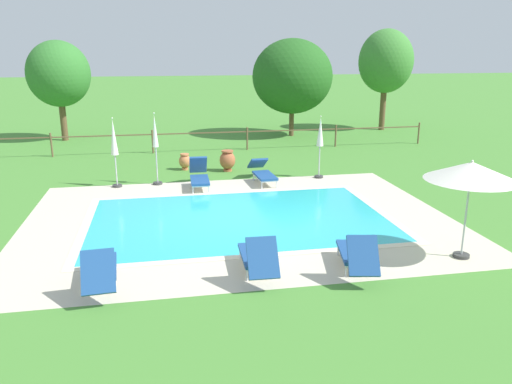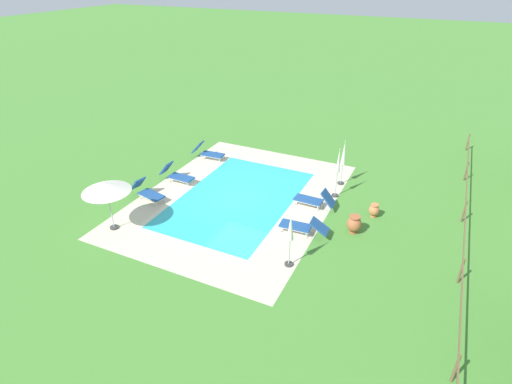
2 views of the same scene
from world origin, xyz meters
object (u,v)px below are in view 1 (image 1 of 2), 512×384
at_px(sun_lounger_south_near_corner, 199,176).
at_px(patio_umbrella_closed_row_centre, 320,138).
at_px(sun_lounger_north_far, 100,269).
at_px(terracotta_urn_near_fence, 227,160).
at_px(tree_centre, 292,76).
at_px(patio_umbrella_closed_row_mid_west, 155,140).
at_px(patio_umbrella_open_by_bench, 471,172).
at_px(tree_far_west, 59,74).
at_px(sun_lounger_north_end, 357,254).
at_px(terracotta_urn_by_tree, 185,161).
at_px(tree_west_mid, 386,62).
at_px(sun_lounger_north_mid, 257,257).
at_px(patio_umbrella_closed_row_west, 114,143).
at_px(sun_lounger_north_near_steps, 263,172).

bearing_deg(sun_lounger_south_near_corner, patio_umbrella_closed_row_centre, 6.31).
distance_m(sun_lounger_north_far, sun_lounger_south_near_corner, 7.58).
height_order(terracotta_urn_near_fence, tree_centre, tree_centre).
bearing_deg(terracotta_urn_near_fence, patio_umbrella_closed_row_mid_west, -149.96).
height_order(patio_umbrella_open_by_bench, tree_far_west, tree_far_west).
distance_m(sun_lounger_north_end, terracotta_urn_by_tree, 10.48).
bearing_deg(tree_west_mid, tree_centre, -168.84).
height_order(sun_lounger_north_mid, patio_umbrella_closed_row_mid_west, patio_umbrella_closed_row_mid_west).
bearing_deg(patio_umbrella_open_by_bench, tree_far_west, 122.81).
bearing_deg(sun_lounger_north_mid, patio_umbrella_open_by_bench, 0.20).
height_order(sun_lounger_north_far, tree_centre, tree_centre).
height_order(sun_lounger_north_mid, tree_centre, tree_centre).
bearing_deg(patio_umbrella_closed_row_mid_west, tree_west_mid, 38.47).
height_order(tree_far_west, tree_west_mid, tree_west_mid).
xyz_separation_m(tree_west_mid, tree_centre, (-5.73, -1.13, -0.71)).
xyz_separation_m(sun_lounger_north_mid, terracotta_urn_near_fence, (0.62, 9.28, 0.04)).
distance_m(sun_lounger_north_end, tree_centre, 17.57).
height_order(sun_lounger_north_far, patio_umbrella_closed_row_centre, patio_umbrella_closed_row_centre).
height_order(sun_lounger_north_far, terracotta_urn_by_tree, sun_lounger_north_far).
xyz_separation_m(patio_umbrella_closed_row_mid_west, tree_centre, (7.14, 9.09, 1.58)).
xyz_separation_m(patio_umbrella_closed_row_centre, terracotta_urn_near_fence, (-3.13, 1.66, -1.05)).
xyz_separation_m(sun_lounger_south_near_corner, patio_umbrella_open_by_bench, (5.30, -7.12, 1.59)).
relative_size(terracotta_urn_by_tree, tree_centre, 0.13).
bearing_deg(patio_umbrella_open_by_bench, sun_lounger_north_end, -174.49).
xyz_separation_m(sun_lounger_north_far, sun_lounger_south_near_corner, (2.49, 7.16, 0.00)).
bearing_deg(tree_far_west, patio_umbrella_closed_row_centre, -43.83).
bearing_deg(sun_lounger_north_far, terracotta_urn_near_fence, 68.11).
relative_size(terracotta_urn_near_fence, tree_centre, 0.16).
relative_size(sun_lounger_south_near_corner, patio_umbrella_closed_row_west, 0.80).
bearing_deg(sun_lounger_north_far, tree_west_mid, 52.21).
distance_m(patio_umbrella_open_by_bench, tree_centre, 16.87).
height_order(tree_far_west, tree_centre, tree_centre).
bearing_deg(patio_umbrella_closed_row_mid_west, sun_lounger_south_near_corner, -23.80).
xyz_separation_m(patio_umbrella_closed_row_mid_west, tree_far_west, (-4.66, 9.89, 1.77)).
height_order(sun_lounger_north_near_steps, tree_far_west, tree_far_west).
height_order(sun_lounger_north_mid, patio_umbrella_open_by_bench, patio_umbrella_open_by_bench).
relative_size(sun_lounger_north_end, tree_west_mid, 0.35).
height_order(sun_lounger_north_end, patio_umbrella_closed_row_west, patio_umbrella_closed_row_west).
xyz_separation_m(sun_lounger_south_near_corner, patio_umbrella_closed_row_mid_west, (-1.40, 0.62, 1.17)).
relative_size(sun_lounger_north_end, terracotta_urn_by_tree, 3.09).
bearing_deg(patio_umbrella_open_by_bench, tree_west_mid, 71.04).
distance_m(sun_lounger_south_near_corner, patio_umbrella_closed_row_mid_west, 1.92).
relative_size(sun_lounger_north_end, sun_lounger_south_near_corner, 1.04).
xyz_separation_m(patio_umbrella_closed_row_west, patio_umbrella_closed_row_mid_west, (1.35, 0.08, 0.04)).
relative_size(sun_lounger_north_near_steps, tree_west_mid, 0.37).
relative_size(patio_umbrella_open_by_bench, tree_far_west, 0.45).
distance_m(sun_lounger_south_near_corner, tree_centre, 11.61).
bearing_deg(patio_umbrella_closed_row_mid_west, tree_centre, 51.86).
distance_m(sun_lounger_north_near_steps, tree_centre, 10.48).
bearing_deg(sun_lounger_south_near_corner, sun_lounger_north_end, -69.93).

